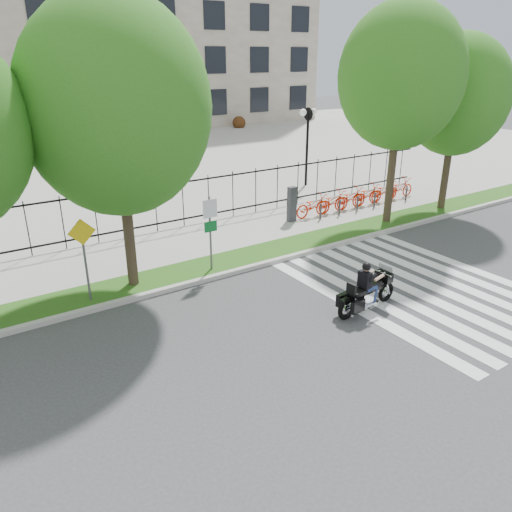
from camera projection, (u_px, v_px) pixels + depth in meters
ground at (298, 331)px, 13.23m from camera, size 120.00×120.00×0.00m
curb at (221, 275)px, 16.36m from camera, size 60.00×0.20×0.15m
grass_verge at (208, 267)px, 17.02m from camera, size 60.00×1.50×0.15m
sidewalk at (176, 245)px, 18.94m from camera, size 60.00×3.50×0.15m
plaza at (60, 166)px, 32.46m from camera, size 80.00×34.00×0.10m
crosswalk_stripes at (418, 287)px, 15.72m from camera, size 5.70×8.00×0.01m
iron_fence at (156, 207)px, 19.88m from camera, size 30.00×0.06×2.00m
lamp_post_right at (308, 128)px, 26.43m from camera, size 1.06×0.70×4.25m
street_tree_1 at (116, 107)px, 13.62m from camera, size 5.26×5.26×8.36m
street_tree_2 at (401, 77)px, 19.30m from camera, size 4.89×4.89×8.68m
street_tree_3 at (457, 95)px, 21.51m from camera, size 4.50×4.50×7.62m
bike_share_station at (358, 196)px, 23.27m from camera, size 7.81×0.87×1.50m
sign_pole_regulatory at (210, 224)px, 16.08m from camera, size 0.50×0.09×2.50m
sign_pole_warning at (84, 249)px, 13.99m from camera, size 0.78×0.09×2.49m
motorcycle_rider at (367, 291)px, 14.10m from camera, size 2.34×0.72×1.80m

